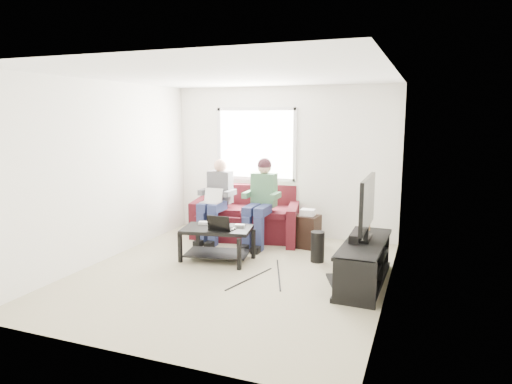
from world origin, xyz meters
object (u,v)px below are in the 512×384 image
at_px(tv, 367,205).
at_px(end_table, 307,230).
at_px(tv_stand, 364,265).
at_px(sofa, 246,219).
at_px(subwoofer, 318,247).
at_px(coffee_table, 217,236).

height_order(tv, end_table, tv).
bearing_deg(tv_stand, sofa, 145.66).
bearing_deg(end_table, tv_stand, -50.53).
distance_m(tv_stand, tv, 0.76).
height_order(sofa, end_table, sofa).
distance_m(tv, subwoofer, 1.19).
bearing_deg(coffee_table, tv_stand, -4.41).
bearing_deg(subwoofer, coffee_table, -161.62).
distance_m(coffee_table, subwoofer, 1.47).
relative_size(sofa, tv_stand, 1.28).
bearing_deg(coffee_table, subwoofer, 18.38).
bearing_deg(coffee_table, end_table, 46.83).
bearing_deg(sofa, subwoofer, -31.16).
xyz_separation_m(tv_stand, end_table, (-1.07, 1.30, 0.04)).
relative_size(coffee_table, end_table, 1.74).
bearing_deg(tv, coffee_table, 178.27).
xyz_separation_m(sofa, tv_stand, (2.23, -1.52, -0.09)).
xyz_separation_m(tv_stand, tv, (-0.00, 0.10, 0.76)).
distance_m(sofa, end_table, 1.19).
distance_m(tv, end_table, 1.76).
xyz_separation_m(tv, end_table, (-1.07, 1.20, -0.72)).
distance_m(sofa, coffee_table, 1.36).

